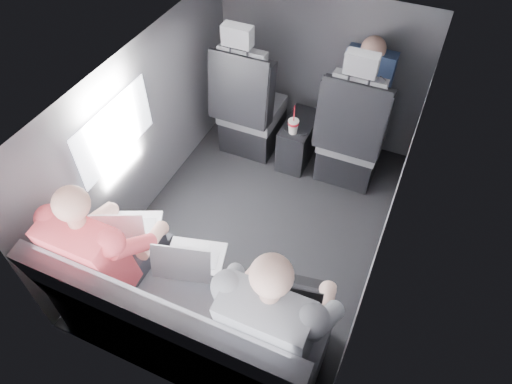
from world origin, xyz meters
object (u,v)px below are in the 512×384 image
at_px(laptop_black, 297,296).
at_px(passenger_rear_right, 277,317).
at_px(rear_bench, 185,325).
at_px(front_seat_left, 249,112).
at_px(laptop_white, 130,227).
at_px(passenger_rear_left, 110,251).
at_px(front_seat_right, 351,139).
at_px(laptop_silver, 190,259).
at_px(center_console, 298,140).
at_px(soda_cup, 293,126).
at_px(passenger_front_right, 366,86).

height_order(laptop_black, passenger_rear_right, passenger_rear_right).
relative_size(rear_bench, passenger_rear_right, 1.25).
height_order(front_seat_left, laptop_white, front_seat_left).
height_order(passenger_rear_left, passenger_rear_right, passenger_rear_right).
relative_size(rear_bench, laptop_black, 4.90).
distance_m(front_seat_right, passenger_rear_left, 2.06).
bearing_deg(laptop_silver, center_console, 88.08).
xyz_separation_m(soda_cup, passenger_rear_left, (-0.50, -1.70, 0.17)).
bearing_deg(laptop_silver, front_seat_left, 103.29).
height_order(center_console, laptop_white, laptop_white).
distance_m(front_seat_left, laptop_white, 1.63).
bearing_deg(laptop_black, rear_bench, -155.49).
bearing_deg(passenger_rear_left, laptop_black, 8.89).
bearing_deg(rear_bench, passenger_front_right, 78.42).
xyz_separation_m(laptop_black, passenger_rear_left, (-1.09, -0.17, 0.01)).
bearing_deg(front_seat_left, front_seat_right, 0.00).
relative_size(front_seat_left, front_seat_right, 1.00).
height_order(laptop_white, laptop_silver, laptop_silver).
bearing_deg(soda_cup, laptop_white, -108.42).
bearing_deg(front_seat_right, soda_cup, -166.69).
distance_m(laptop_white, passenger_rear_left, 0.20).
bearing_deg(passenger_rear_left, soda_cup, 73.54).
height_order(front_seat_left, laptop_black, front_seat_left).
relative_size(front_seat_right, rear_bench, 0.79).
bearing_deg(passenger_rear_left, center_console, 74.55).
distance_m(soda_cup, laptop_white, 1.59).
bearing_deg(laptop_white, front_seat_right, 59.23).
xyz_separation_m(passenger_rear_left, passenger_front_right, (0.95, 2.07, 0.10)).
bearing_deg(center_console, passenger_rear_right, -73.95).
bearing_deg(soda_cup, rear_bench, -89.72).
bearing_deg(front_seat_right, front_seat_left, 180.00).
bearing_deg(rear_bench, soda_cup, 90.28).
xyz_separation_m(front_seat_left, passenger_rear_left, (-0.06, -1.81, 0.24)).
xyz_separation_m(soda_cup, passenger_rear_right, (0.54, -1.70, 0.18)).
xyz_separation_m(center_console, passenger_rear_right, (0.53, -1.85, 0.45)).
bearing_deg(passenger_rear_left, laptop_silver, 17.53).
height_order(rear_bench, laptop_white, rear_bench).
bearing_deg(laptop_white, passenger_rear_left, -90.45).
xyz_separation_m(front_seat_right, laptop_white, (-0.96, -1.61, 0.23)).
height_order(front_seat_left, laptop_silver, front_seat_left).
distance_m(center_console, passenger_rear_left, 1.97).
xyz_separation_m(front_seat_left, laptop_silver, (0.39, -1.66, 0.23)).
relative_size(laptop_silver, passenger_rear_right, 0.30).
bearing_deg(center_console, passenger_front_right, 26.23).
distance_m(center_console, passenger_rear_right, 1.97).
bearing_deg(laptop_silver, front_seat_right, 73.05).
bearing_deg(front_seat_left, soda_cup, -13.81).
bearing_deg(front_seat_left, passenger_front_right, 16.12).
bearing_deg(front_seat_right, laptop_white, -120.77).
height_order(front_seat_left, center_console, front_seat_left).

